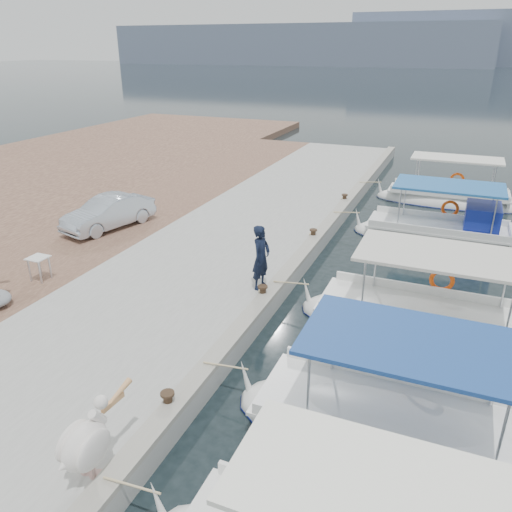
# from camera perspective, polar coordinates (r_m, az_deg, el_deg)

# --- Properties ---
(ground) EXTENTS (400.00, 400.00, 0.00)m
(ground) POSITION_cam_1_polar(r_m,az_deg,el_deg) (12.98, -0.27, -9.70)
(ground) COLOR black
(ground) RESTS_ON ground
(concrete_quay) EXTENTS (6.00, 40.00, 0.50)m
(concrete_quay) POSITION_cam_1_polar(r_m,az_deg,el_deg) (18.03, -2.96, 0.93)
(concrete_quay) COLOR #969792
(concrete_quay) RESTS_ON ground
(quay_curb) EXTENTS (0.44, 40.00, 0.12)m
(quay_curb) POSITION_cam_1_polar(r_m,az_deg,el_deg) (16.99, 5.54, 0.56)
(quay_curb) COLOR gray
(quay_curb) RESTS_ON concrete_quay
(cobblestone_strip) EXTENTS (4.00, 40.00, 0.50)m
(cobblestone_strip) POSITION_cam_1_polar(r_m,az_deg,el_deg) (20.55, -15.70, 2.89)
(cobblestone_strip) COLOR brown
(cobblestone_strip) RESTS_ON ground
(fishing_caique_b) EXTENTS (6.29, 2.51, 2.83)m
(fishing_caique_b) POSITION_cam_1_polar(r_m,az_deg,el_deg) (10.54, 15.04, -18.79)
(fishing_caique_b) COLOR white
(fishing_caique_b) RESTS_ON ground
(fishing_caique_c) EXTENTS (6.72, 2.48, 2.83)m
(fishing_caique_c) POSITION_cam_1_polar(r_m,az_deg,el_deg) (14.12, 18.52, -7.54)
(fishing_caique_c) COLOR white
(fishing_caique_c) RESTS_ON ground
(fishing_caique_d) EXTENTS (6.50, 2.41, 2.83)m
(fishing_caique_d) POSITION_cam_1_polar(r_m,az_deg,el_deg) (20.57, 20.32, 2.16)
(fishing_caique_d) COLOR white
(fishing_caique_d) RESTS_ON ground
(fishing_caique_e) EXTENTS (6.68, 1.99, 2.83)m
(fishing_caique_e) POSITION_cam_1_polar(r_m,az_deg,el_deg) (25.62, 20.98, 5.86)
(fishing_caique_e) COLOR white
(fishing_caique_e) RESTS_ON ground
(mooring_bollards) EXTENTS (0.28, 20.28, 0.33)m
(mooring_bollards) POSITION_cam_1_polar(r_m,az_deg,el_deg) (13.96, 0.77, -3.93)
(mooring_bollards) COLOR black
(mooring_bollards) RESTS_ON concrete_quay
(pelican) EXTENTS (0.63, 1.64, 1.28)m
(pelican) POSITION_cam_1_polar(r_m,az_deg,el_deg) (8.93, -18.79, -19.50)
(pelican) COLOR tan
(pelican) RESTS_ON concrete_quay
(fisherman) EXTENTS (0.55, 0.75, 1.90)m
(fisherman) POSITION_cam_1_polar(r_m,az_deg,el_deg) (14.15, 0.59, -0.17)
(fisherman) COLOR black
(fisherman) RESTS_ON concrete_quay
(parked_car) EXTENTS (2.17, 3.89, 1.21)m
(parked_car) POSITION_cam_1_polar(r_m,az_deg,el_deg) (19.93, -16.49, 4.79)
(parked_car) COLOR #B2BECB
(parked_car) RESTS_ON cobblestone_strip
(folding_table) EXTENTS (0.55, 0.55, 0.73)m
(folding_table) POSITION_cam_1_polar(r_m,az_deg,el_deg) (16.15, -23.57, -0.81)
(folding_table) COLOR silver
(folding_table) RESTS_ON cobblestone_strip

